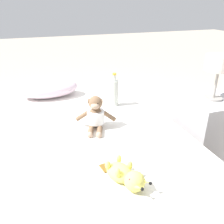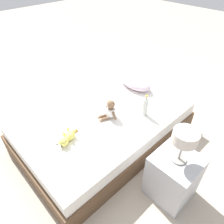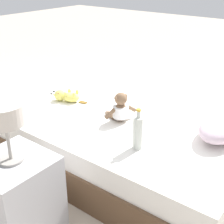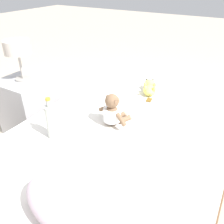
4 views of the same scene
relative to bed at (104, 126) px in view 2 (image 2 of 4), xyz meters
The scene contains 8 objects.
ground_plane 0.21m from the bed, ahead, with size 16.00×16.00×0.00m, color #B7A893.
bed is the anchor object (origin of this frame).
pillow 0.81m from the bed, 101.25° to the left, with size 0.54×0.30×0.17m.
plush_monkey 0.33m from the bed, ahead, with size 0.28×0.25×0.24m.
plush_yellow_creature 0.64m from the bed, 81.86° to the right, with size 0.19×0.32×0.10m.
glass_bottle 0.60m from the bed, 44.18° to the left, with size 0.07×0.07×0.28m.
nightstand 1.05m from the bed, ahead, with size 0.41×0.41×0.53m.
bedside_lamp 1.21m from the bed, ahead, with size 0.21×0.21×0.34m.
Camera 2 is at (1.49, -1.27, 2.02)m, focal length 33.06 mm.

